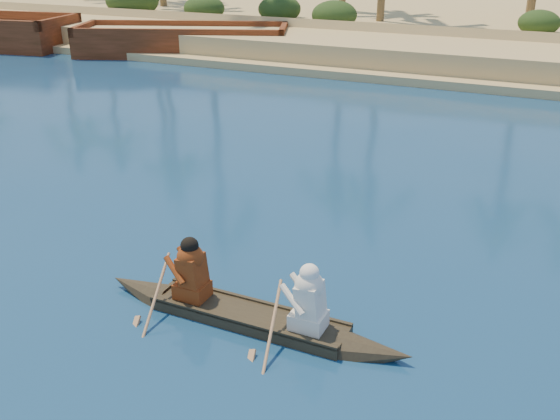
% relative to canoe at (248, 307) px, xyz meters
% --- Properties ---
extents(sandy_embankment, '(150.00, 51.00, 1.50)m').
position_rel_canoe_xyz_m(sandy_embankment, '(-8.00, 43.54, 0.23)').
color(sandy_embankment, tan).
rests_on(sandy_embankment, ground).
extents(shrub_cluster, '(100.00, 6.00, 2.40)m').
position_rel_canoe_xyz_m(shrub_cluster, '(-8.00, 28.15, 0.90)').
color(shrub_cluster, '#1E3915').
rests_on(shrub_cluster, ground).
extents(canoe, '(5.62, 0.79, 1.55)m').
position_rel_canoe_xyz_m(canoe, '(0.00, 0.00, 0.00)').
color(canoe, '#332A1B').
rests_on(canoe, ground).
extents(barge_mid, '(11.74, 7.46, 1.86)m').
position_rel_canoe_xyz_m(barge_mid, '(-15.01, 21.32, 0.35)').
color(barge_mid, maroon).
rests_on(barge_mid, ground).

